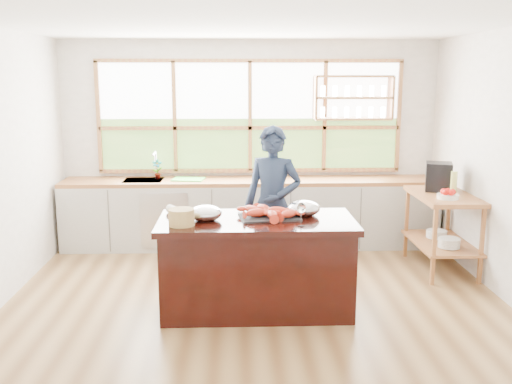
{
  "coord_description": "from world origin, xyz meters",
  "views": [
    {
      "loc": [
        -0.19,
        -5.41,
        2.21
      ],
      "look_at": [
        0.01,
        0.15,
        1.09
      ],
      "focal_mm": 40.0,
      "sensor_mm": 36.0,
      "label": 1
    }
  ],
  "objects_px": {
    "island": "(257,264)",
    "cook": "(273,205)",
    "espresso_machine": "(439,177)",
    "wicker_basket": "(181,217)"
  },
  "relations": [
    {
      "from": "island",
      "to": "cook",
      "type": "distance_m",
      "value": 0.91
    },
    {
      "from": "espresso_machine",
      "to": "island",
      "type": "bearing_deg",
      "value": -131.64
    },
    {
      "from": "island",
      "to": "wicker_basket",
      "type": "distance_m",
      "value": 0.89
    },
    {
      "from": "cook",
      "to": "espresso_machine",
      "type": "distance_m",
      "value": 2.06
    },
    {
      "from": "island",
      "to": "cook",
      "type": "relative_size",
      "value": 1.08
    },
    {
      "from": "cook",
      "to": "espresso_machine",
      "type": "height_order",
      "value": "cook"
    },
    {
      "from": "wicker_basket",
      "to": "island",
      "type": "bearing_deg",
      "value": 16.46
    },
    {
      "from": "island",
      "to": "cook",
      "type": "xyz_separation_m",
      "value": [
        0.2,
        0.79,
        0.4
      ]
    },
    {
      "from": "cook",
      "to": "island",
      "type": "bearing_deg",
      "value": -85.2
    },
    {
      "from": "island",
      "to": "wicker_basket",
      "type": "height_order",
      "value": "wicker_basket"
    }
  ]
}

